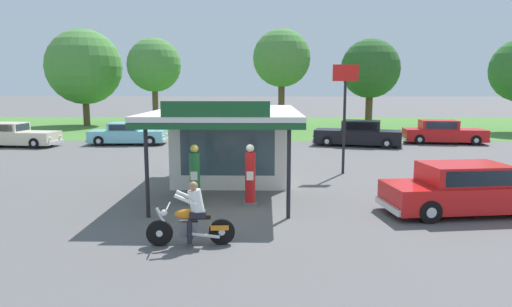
% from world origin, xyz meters
% --- Properties ---
extents(ground_plane, '(300.00, 300.00, 0.00)m').
position_xyz_m(ground_plane, '(0.00, 0.00, 0.00)').
color(ground_plane, '#5B5959').
extents(grass_verge_strip, '(120.00, 24.00, 0.01)m').
position_xyz_m(grass_verge_strip, '(0.00, 30.00, 0.00)').
color(grass_verge_strip, '#477A33').
rests_on(grass_verge_strip, ground).
extents(service_station_kiosk, '(5.02, 7.88, 3.42)m').
position_xyz_m(service_station_kiosk, '(-0.45, 4.25, 1.73)').
color(service_station_kiosk, silver).
rests_on(service_station_kiosk, ground).
extents(gas_pump_nearside, '(0.44, 0.44, 1.97)m').
position_xyz_m(gas_pump_nearside, '(-1.34, 0.82, 0.90)').
color(gas_pump_nearside, slate).
rests_on(gas_pump_nearside, ground).
extents(gas_pump_offside, '(0.44, 0.44, 1.99)m').
position_xyz_m(gas_pump_offside, '(0.45, 0.82, 0.91)').
color(gas_pump_offside, slate).
rests_on(gas_pump_offside, ground).
extents(motorcycle_with_rider, '(2.14, 0.70, 1.58)m').
position_xyz_m(motorcycle_with_rider, '(-0.83, -3.01, 0.65)').
color(motorcycle_with_rider, black).
rests_on(motorcycle_with_rider, ground).
extents(featured_classic_sedan, '(5.70, 2.52, 1.53)m').
position_xyz_m(featured_classic_sedan, '(7.18, -0.02, 0.70)').
color(featured_classic_sedan, red).
rests_on(featured_classic_sedan, ground).
extents(parked_car_back_row_centre_left, '(5.83, 3.18, 1.64)m').
position_xyz_m(parked_car_back_row_centre_left, '(6.89, 15.60, 0.75)').
color(parked_car_back_row_centre_left, black).
rests_on(parked_car_back_row_centre_left, ground).
extents(parked_car_back_row_centre, '(5.06, 2.70, 1.45)m').
position_xyz_m(parked_car_back_row_centre, '(-0.88, 17.60, 0.67)').
color(parked_car_back_row_centre, gold).
rests_on(parked_car_back_row_centre, ground).
extents(parked_car_back_row_centre_right, '(5.71, 2.35, 1.51)m').
position_xyz_m(parked_car_back_row_centre_right, '(-15.07, 14.93, 0.68)').
color(parked_car_back_row_centre_right, beige).
rests_on(parked_car_back_row_centre_right, ground).
extents(parked_car_back_row_right, '(5.53, 2.38, 1.56)m').
position_xyz_m(parked_car_back_row_right, '(12.85, 17.06, 0.71)').
color(parked_car_back_row_right, red).
rests_on(parked_car_back_row_right, ground).
extents(parked_car_back_row_far_right, '(5.09, 2.15, 1.43)m').
position_xyz_m(parked_car_back_row_far_right, '(-8.15, 16.10, 0.66)').
color(parked_car_back_row_far_right, '#7AC6D1').
rests_on(parked_car_back_row_far_right, ground).
extents(bystander_standing_back_lot, '(0.34, 0.34, 1.70)m').
position_xyz_m(bystander_standing_back_lot, '(-1.03, 10.60, 0.90)').
color(bystander_standing_back_lot, '#2D3351').
rests_on(bystander_standing_back_lot, ground).
extents(tree_oak_distant_spare, '(7.11, 7.11, 9.16)m').
position_xyz_m(tree_oak_distant_spare, '(-16.37, 30.26, 5.59)').
color(tree_oak_distant_spare, brown).
rests_on(tree_oak_distant_spare, ground).
extents(tree_oak_centre, '(5.22, 5.22, 7.94)m').
position_xyz_m(tree_oak_centre, '(10.24, 27.71, 5.30)').
color(tree_oak_centre, brown).
rests_on(tree_oak_centre, ground).
extents(tree_oak_far_left, '(4.88, 4.88, 8.13)m').
position_xyz_m(tree_oak_far_left, '(-9.21, 28.47, 5.66)').
color(tree_oak_far_left, brown).
rests_on(tree_oak_far_left, ground).
extents(tree_oak_right, '(4.90, 4.90, 8.61)m').
position_xyz_m(tree_oak_right, '(2.31, 25.98, 6.11)').
color(tree_oak_right, brown).
rests_on(tree_oak_right, ground).
extents(roadside_pole_sign, '(1.10, 0.12, 4.73)m').
position_xyz_m(roadside_pole_sign, '(4.36, 6.21, 3.23)').
color(roadside_pole_sign, black).
rests_on(roadside_pole_sign, ground).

